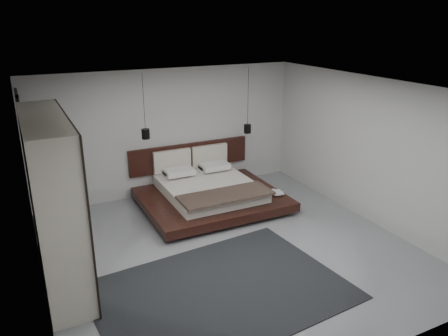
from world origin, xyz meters
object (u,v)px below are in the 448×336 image
lattice_screen (27,162)px  pendant_left (146,134)px  pendant_right (247,128)px  rug (221,291)px  bed (209,191)px  wardrobe (54,202)px

lattice_screen → pendant_left: (2.24, -0.09, 0.30)m
pendant_right → rug: bearing=-124.2°
bed → wardrobe: wardrobe is taller
lattice_screen → wardrobe: bearing=-83.1°
lattice_screen → rug: bearing=-57.0°
pendant_right → wardrobe: bearing=-155.4°
lattice_screen → bed: 3.61m
pendant_left → rug: pendant_left is taller
wardrobe → pendant_right: bearing=24.6°
pendant_left → pendant_right: (2.35, -0.00, -0.15)m
bed → wardrobe: (-3.17, -1.53, 0.98)m
pendant_right → lattice_screen: bearing=178.9°
bed → rug: 3.19m
lattice_screen → bed: size_ratio=0.91×
lattice_screen → bed: (3.42, -0.55, -1.01)m
lattice_screen → bed: bearing=-9.1°
lattice_screen → wardrobe: (0.25, -2.08, -0.03)m
wardrobe → pendant_left: bearing=45.0°
wardrobe → bed: bearing=25.8°
pendant_left → bed: bearing=-21.3°
pendant_right → rug: size_ratio=0.41×
pendant_left → rug: (0.03, -3.42, -1.59)m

